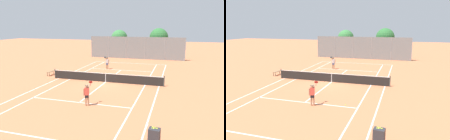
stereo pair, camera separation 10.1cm
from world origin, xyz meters
The scene contains 16 objects.
ground_plane centered at (0.00, 0.00, 0.00)m, with size 120.00×120.00×0.00m, color #C67047.
court_line_markings centered at (0.00, 0.00, 0.00)m, with size 11.10×23.90×0.01m.
tennis_net centered at (0.00, 0.00, 0.51)m, with size 12.00×0.10×1.07m.
ball_cart centered at (6.15, -10.82, 0.53)m, with size 0.67×0.54×0.96m.
player_near_side centered at (0.83, -6.83, 0.93)m, with size 0.50×0.86×1.77m.
player_far_left centered at (-1.95, 6.51, 0.93)m, with size 0.50×0.86×1.77m.
loose_tennis_ball_0 centered at (4.51, 8.60, 0.03)m, with size 0.07×0.07×0.07m, color #D1DB33.
loose_tennis_ball_1 centered at (3.98, -5.19, 0.03)m, with size 0.07×0.07×0.07m, color #D1DB33.
loose_tennis_ball_2 centered at (-1.73, 2.97, 0.03)m, with size 0.07×0.07×0.07m, color #D1DB33.
loose_tennis_ball_3 centered at (1.96, 10.18, 0.03)m, with size 0.07×0.07×0.07m, color #D1DB33.
loose_tennis_ball_4 centered at (3.14, -6.06, 0.03)m, with size 0.07×0.07×0.07m, color #D1DB33.
loose_tennis_ball_5 centered at (-3.93, -9.03, 0.03)m, with size 0.07×0.07×0.07m, color #D1DB33.
courtside_bench centered at (-7.23, 1.25, 0.41)m, with size 0.36×1.50×0.47m.
back_fence centered at (0.00, 16.59, 1.92)m, with size 16.56×0.08×3.85m.
tree_behind_left centered at (-3.43, 18.83, 3.38)m, with size 3.01×3.01×4.96m.
tree_behind_right centered at (3.66, 19.55, 3.51)m, with size 3.34×3.34×5.29m.
Camera 2 is at (7.10, -20.90, 5.87)m, focal length 35.00 mm.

